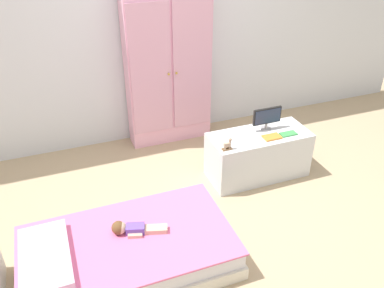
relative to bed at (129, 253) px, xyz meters
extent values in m
cube|color=tan|center=(0.72, 0.23, -0.13)|extent=(10.00, 10.00, 0.02)
cube|color=silver|center=(0.72, 1.81, 1.23)|extent=(6.40, 0.05, 2.70)
cube|color=silver|center=(0.00, 0.00, -0.07)|extent=(1.47, 0.84, 0.10)
cube|color=silver|center=(0.00, 0.00, 0.05)|extent=(1.43, 0.80, 0.13)
cube|color=pink|center=(0.00, 0.00, 0.12)|extent=(1.46, 0.83, 0.02)
cube|color=silver|center=(-0.54, 0.00, 0.15)|extent=(0.32, 0.60, 0.06)
cube|color=#6B4CB2|center=(0.07, 0.05, 0.15)|extent=(0.15, 0.11, 0.06)
cube|color=#DBB293|center=(0.22, 0.03, 0.14)|extent=(0.16, 0.08, 0.04)
cube|color=#DBB293|center=(0.21, -0.01, 0.14)|extent=(0.16, 0.08, 0.04)
cube|color=#DBB293|center=(0.09, 0.10, 0.14)|extent=(0.10, 0.05, 0.03)
cube|color=#DBB293|center=(0.06, 0.00, 0.14)|extent=(0.10, 0.05, 0.03)
sphere|color=#DBB293|center=(-0.03, 0.08, 0.17)|extent=(0.09, 0.09, 0.09)
sphere|color=brown|center=(-0.04, 0.09, 0.17)|extent=(0.10, 0.10, 0.10)
cube|color=#EFADCC|center=(0.85, 1.65, 0.68)|extent=(0.86, 0.23, 1.59)
cube|color=#D298B3|center=(0.63, 1.52, 0.72)|extent=(0.40, 0.02, 1.31)
cube|color=#D298B3|center=(1.06, 1.52, 0.72)|extent=(0.40, 0.02, 1.31)
sphere|color=gold|center=(0.81, 1.50, 0.68)|extent=(0.02, 0.02, 0.02)
sphere|color=gold|center=(0.89, 1.50, 0.68)|extent=(0.02, 0.02, 0.02)
cube|color=silver|center=(1.39, 0.68, 0.10)|extent=(0.93, 0.41, 0.44)
cylinder|color=#99999E|center=(1.49, 0.75, 0.32)|extent=(0.10, 0.10, 0.01)
cylinder|color=#99999E|center=(1.49, 0.75, 0.35)|extent=(0.02, 0.02, 0.05)
cube|color=black|center=(1.49, 0.75, 0.46)|extent=(0.28, 0.02, 0.15)
cube|color=#28334C|center=(1.49, 0.73, 0.46)|extent=(0.26, 0.01, 0.13)
cube|color=#8E6642|center=(1.00, 0.56, 0.33)|extent=(0.09, 0.01, 0.01)
cube|color=#8E6642|center=(1.00, 0.53, 0.33)|extent=(0.09, 0.01, 0.01)
cube|color=tan|center=(1.00, 0.55, 0.37)|extent=(0.06, 0.03, 0.03)
cylinder|color=tan|center=(1.03, 0.55, 0.34)|extent=(0.01, 0.01, 0.02)
cylinder|color=tan|center=(1.03, 0.54, 0.34)|extent=(0.01, 0.01, 0.02)
cylinder|color=tan|center=(0.98, 0.55, 0.34)|extent=(0.01, 0.01, 0.02)
cylinder|color=tan|center=(0.98, 0.54, 0.34)|extent=(0.01, 0.01, 0.02)
cylinder|color=tan|center=(1.03, 0.55, 0.39)|extent=(0.02, 0.02, 0.02)
sphere|color=tan|center=(1.03, 0.55, 0.41)|extent=(0.03, 0.03, 0.03)
cube|color=orange|center=(1.46, 0.58, 0.33)|extent=(0.16, 0.10, 0.01)
cube|color=#429E51|center=(1.63, 0.58, 0.33)|extent=(0.15, 0.08, 0.01)
camera|label=1|loc=(-0.30, -2.06, 2.13)|focal=37.63mm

